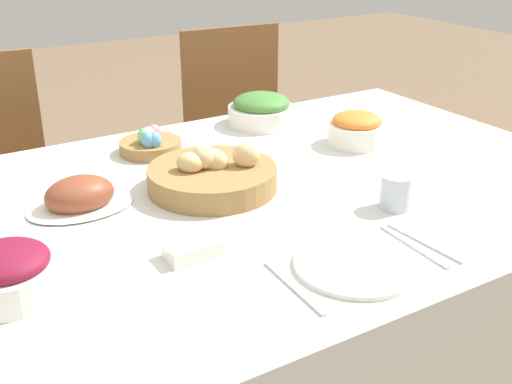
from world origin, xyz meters
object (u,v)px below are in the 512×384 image
(egg_basket, at_px, (150,144))
(beet_salad_bowl, at_px, (8,273))
(fork, at_px, (293,287))
(butter_dish, at_px, (193,249))
(knife, at_px, (413,246))
(dinner_plate, at_px, (357,264))
(carrot_bowl, at_px, (356,129))
(spoon, at_px, (424,242))
(bread_basket, at_px, (213,175))
(green_salad_bowl, at_px, (261,110))
(ham_platter, at_px, (80,197))
(drinking_cup, at_px, (396,192))
(chair_far_right, at_px, (244,148))

(egg_basket, distance_m, beet_salad_bowl, 0.73)
(fork, xyz_separation_m, butter_dish, (-0.10, 0.20, 0.01))
(beet_salad_bowl, xyz_separation_m, knife, (0.73, -0.24, -0.04))
(beet_salad_bowl, height_order, fork, beet_salad_bowl)
(beet_salad_bowl, relative_size, dinner_plate, 0.73)
(dinner_plate, bearing_deg, carrot_bowl, 50.76)
(spoon, bearing_deg, carrot_bowl, 61.00)
(bread_basket, bearing_deg, beet_salad_bowl, -156.42)
(bread_basket, relative_size, egg_basket, 1.82)
(green_salad_bowl, distance_m, butter_dish, 0.85)
(ham_platter, bearing_deg, drinking_cup, -31.20)
(bread_basket, relative_size, knife, 1.56)
(bread_basket, xyz_separation_m, spoon, (0.24, -0.47, -0.03))
(ham_platter, distance_m, carrot_bowl, 0.81)
(chair_far_right, xyz_separation_m, butter_dish, (-0.77, -1.11, 0.28))
(ham_platter, relative_size, drinking_cup, 3.04)
(knife, bearing_deg, chair_far_right, 77.03)
(spoon, height_order, butter_dish, butter_dish)
(chair_far_right, distance_m, carrot_bowl, 0.83)
(knife, height_order, drinking_cup, drinking_cup)
(chair_far_right, bearing_deg, butter_dish, -120.72)
(drinking_cup, bearing_deg, dinner_plate, -146.64)
(chair_far_right, distance_m, egg_basket, 0.86)
(bread_basket, height_order, drinking_cup, bread_basket)
(chair_far_right, xyz_separation_m, knife, (-0.37, -1.31, 0.27))
(green_salad_bowl, relative_size, fork, 1.05)
(knife, height_order, butter_dish, butter_dish)
(green_salad_bowl, relative_size, beet_salad_bowl, 1.18)
(fork, relative_size, drinking_cup, 2.50)
(carrot_bowl, bearing_deg, drinking_cup, -117.51)
(egg_basket, relative_size, dinner_plate, 0.71)
(egg_basket, relative_size, knife, 0.86)
(carrot_bowl, relative_size, spoon, 0.83)
(bread_basket, xyz_separation_m, butter_dish, (-0.19, -0.27, -0.02))
(green_salad_bowl, xyz_separation_m, drinking_cup, (-0.06, -0.68, -0.01))
(carrot_bowl, bearing_deg, chair_far_right, 84.19)
(ham_platter, relative_size, green_salad_bowl, 1.16)
(bread_basket, xyz_separation_m, beet_salad_bowl, (-0.52, -0.23, 0.01))
(carrot_bowl, bearing_deg, dinner_plate, -129.24)
(ham_platter, height_order, fork, ham_platter)
(chair_far_right, bearing_deg, carrot_bowl, -91.93)
(chair_far_right, bearing_deg, egg_basket, -135.08)
(knife, distance_m, spoon, 0.03)
(drinking_cup, xyz_separation_m, butter_dish, (-0.49, 0.04, -0.02))
(dinner_plate, relative_size, knife, 1.22)
(dinner_plate, distance_m, fork, 0.15)
(knife, relative_size, spoon, 1.00)
(knife, bearing_deg, drinking_cup, 61.75)
(carrot_bowl, bearing_deg, fork, -137.40)
(egg_basket, xyz_separation_m, knife, (0.24, -0.78, -0.03))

